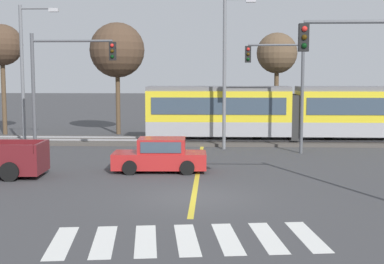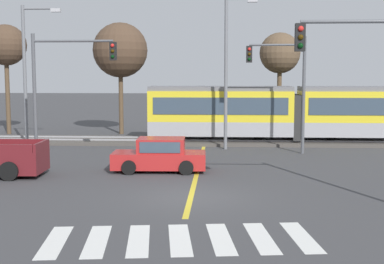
{
  "view_description": "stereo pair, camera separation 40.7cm",
  "coord_description": "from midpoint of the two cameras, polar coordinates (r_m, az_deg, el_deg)",
  "views": [
    {
      "loc": [
        0.71,
        -18.81,
        4.42
      ],
      "look_at": [
        -0.35,
        6.84,
        1.6
      ],
      "focal_mm": 50.0,
      "sensor_mm": 36.0,
      "label": 1
    },
    {
      "loc": [
        1.12,
        -18.79,
        4.42
      ],
      "look_at": [
        -0.35,
        6.84,
        1.6
      ],
      "focal_mm": 50.0,
      "sensor_mm": 36.0,
      "label": 2
    }
  ],
  "objects": [
    {
      "name": "bare_tree_west",
      "position": [
        39.27,
        -8.28,
        8.6
      ],
      "size": [
        3.95,
        3.95,
        8.07
      ],
      "color": "brown",
      "rests_on": "ground"
    },
    {
      "name": "rail_far",
      "position": [
        34.98,
        0.85,
        -0.61
      ],
      "size": [
        120.0,
        0.08,
        0.1
      ],
      "primitive_type": "cube",
      "color": "#939399",
      "rests_on": "track_bed"
    },
    {
      "name": "crosswalk_stripe_3",
      "position": [
        14.58,
        -1.37,
        -11.37
      ],
      "size": [
        0.9,
        2.85,
        0.01
      ],
      "primitive_type": "cube",
      "rotation": [
        0.0,
        0.0,
        0.12
      ],
      "color": "silver",
      "rests_on": "ground"
    },
    {
      "name": "traffic_light_far_right",
      "position": [
        29.84,
        9.37,
        5.73
      ],
      "size": [
        3.25,
        0.38,
        6.42
      ],
      "color": "#515459",
      "rests_on": "ground"
    },
    {
      "name": "bare_tree_far_west",
      "position": [
        41.11,
        -19.89,
        8.63
      ],
      "size": [
        2.95,
        2.95,
        7.93
      ],
      "color": "brown",
      "rests_on": "ground"
    },
    {
      "name": "sedan_crossing",
      "position": [
        24.22,
        -3.9,
        -2.58
      ],
      "size": [
        4.25,
        2.02,
        1.52
      ],
      "color": "#B22323",
      "rests_on": "ground"
    },
    {
      "name": "rail_near",
      "position": [
        33.55,
        0.79,
        -0.9
      ],
      "size": [
        120.0,
        0.08,
        0.1
      ],
      "primitive_type": "cube",
      "color": "#939399",
      "rests_on": "track_bed"
    },
    {
      "name": "light_rail_tram",
      "position": [
        34.41,
        10.4,
        2.22
      ],
      "size": [
        18.5,
        2.64,
        3.43
      ],
      "color": "#9E9EA3",
      "rests_on": "track_bed"
    },
    {
      "name": "traffic_light_near_right",
      "position": [
        18.41,
        18.17,
        5.47
      ],
      "size": [
        3.75,
        0.38,
        6.4
      ],
      "color": "#515459",
      "rests_on": "ground"
    },
    {
      "name": "crosswalk_stripe_6",
      "position": [
        15.12,
        11.45,
        -10.85
      ],
      "size": [
        0.9,
        2.85,
        0.01
      ],
      "primitive_type": "cube",
      "rotation": [
        0.0,
        0.0,
        0.12
      ],
      "color": "silver",
      "rests_on": "ground"
    },
    {
      "name": "ground_plane",
      "position": [
        19.33,
        -0.41,
        -6.95
      ],
      "size": [
        200.0,
        200.0,
        0.0
      ],
      "primitive_type": "plane",
      "color": "#3D3D3F"
    },
    {
      "name": "crosswalk_stripe_0",
      "position": [
        14.77,
        -14.52,
        -11.33
      ],
      "size": [
        0.9,
        2.85,
        0.01
      ],
      "primitive_type": "cube",
      "rotation": [
        0.0,
        0.0,
        0.12
      ],
      "color": "silver",
      "rests_on": "ground"
    },
    {
      "name": "crosswalk_stripe_1",
      "position": [
        14.63,
        -10.18,
        -11.41
      ],
      "size": [
        0.9,
        2.85,
        0.01
      ],
      "primitive_type": "cube",
      "rotation": [
        0.0,
        0.0,
        0.12
      ],
      "color": "silver",
      "rests_on": "ground"
    },
    {
      "name": "traffic_light_mid_left",
      "position": [
        27.36,
        -14.23,
        5.75
      ],
      "size": [
        4.25,
        0.38,
        6.38
      ],
      "color": "#515459",
      "rests_on": "ground"
    },
    {
      "name": "street_lamp_west",
      "position": [
        32.95,
        -17.64,
        6.59
      ],
      "size": [
        2.35,
        0.28,
        8.35
      ],
      "color": "slate",
      "rests_on": "ground"
    },
    {
      "name": "crosswalk_stripe_2",
      "position": [
        14.56,
        -5.78,
        -11.42
      ],
      "size": [
        0.9,
        2.85,
        0.01
      ],
      "primitive_type": "cube",
      "rotation": [
        0.0,
        0.0,
        0.12
      ],
      "color": "silver",
      "rests_on": "ground"
    },
    {
      "name": "lane_centre_line",
      "position": [
        24.35,
        0.17,
        -4.18
      ],
      "size": [
        0.2,
        16.14,
        0.01
      ],
      "primitive_type": "cube",
      "color": "gold",
      "rests_on": "ground"
    },
    {
      "name": "track_bed",
      "position": [
        34.29,
        0.82,
        -0.99
      ],
      "size": [
        120.0,
        4.0,
        0.18
      ],
      "primitive_type": "cube",
      "color": "#4C4742",
      "rests_on": "ground"
    },
    {
      "name": "crosswalk_stripe_4",
      "position": [
        14.68,
        3.0,
        -11.25
      ],
      "size": [
        0.9,
        2.85,
        0.01
      ],
      "primitive_type": "cube",
      "rotation": [
        0.0,
        0.0,
        0.12
      ],
      "color": "silver",
      "rests_on": "ground"
    },
    {
      "name": "crosswalk_stripe_5",
      "position": [
        14.86,
        7.29,
        -11.08
      ],
      "size": [
        0.9,
        2.85,
        0.01
      ],
      "primitive_type": "cube",
      "rotation": [
        0.0,
        0.0,
        0.12
      ],
      "color": "silver",
      "rests_on": "ground"
    },
    {
      "name": "bare_tree_east",
      "position": [
        38.22,
        8.75,
        8.22
      ],
      "size": [
        2.85,
        2.85,
        7.26
      ],
      "color": "brown",
      "rests_on": "ground"
    },
    {
      "name": "street_lamp_centre",
      "position": [
        31.1,
        3.39,
        7.26
      ],
      "size": [
        1.86,
        0.28,
        8.84
      ],
      "color": "slate",
      "rests_on": "ground"
    }
  ]
}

